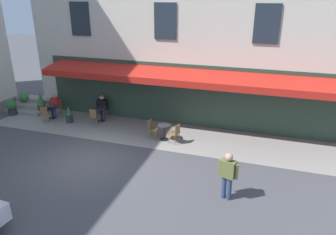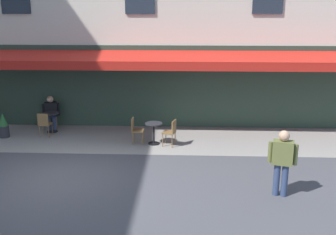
{
  "view_description": "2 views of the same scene",
  "coord_description": "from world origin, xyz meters",
  "views": [
    {
      "loc": [
        -6.66,
        9.97,
        6.43
      ],
      "look_at": [
        -2.22,
        -3.69,
        0.8
      ],
      "focal_mm": 33.88,
      "sensor_mm": 36.0,
      "label": 1
    },
    {
      "loc": [
        -3.35,
        9.65,
        4.42
      ],
      "look_at": [
        -2.79,
        -3.03,
        0.91
      ],
      "focal_mm": 40.84,
      "sensor_mm": 36.0,
      "label": 2
    }
  ],
  "objects": [
    {
      "name": "seated_companion_in_red",
      "position": [
        4.53,
        -3.98,
        0.69
      ],
      "size": [
        0.64,
        0.56,
        1.28
      ],
      "color": "navy",
      "rests_on": "ground_plane"
    },
    {
      "name": "back_alley_steps",
      "position": [
        6.6,
        -4.59,
        0.24
      ],
      "size": [
        2.4,
        1.75,
        0.6
      ],
      "color": "gray",
      "rests_on": "ground_plane"
    },
    {
      "name": "cafe_chair_wicker_corner_left",
      "position": [
        4.38,
        -2.94,
        0.55
      ],
      "size": [
        0.46,
        0.46,
        0.91
      ],
      "color": "olive",
      "rests_on": "ground_plane"
    },
    {
      "name": "ground_plane",
      "position": [
        0.0,
        0.0,
        0.0
      ],
      "size": [
        70.0,
        70.0,
        0.0
      ],
      "primitive_type": "plane",
      "color": "#4C4C51"
    },
    {
      "name": "cafe_table_near_entrance",
      "position": [
        -2.31,
        -2.85,
        0.49
      ],
      "size": [
        0.6,
        0.6,
        0.75
      ],
      "color": "black",
      "rests_on": "ground_plane"
    },
    {
      "name": "sidewalk_cafe_terrace",
      "position": [
        -3.25,
        -3.4,
        0.0
      ],
      "size": [
        20.5,
        3.2,
        0.01
      ],
      "primitive_type": "cube",
      "color": "gray",
      "rests_on": "ground_plane"
    },
    {
      "name": "potted_plant_mid_terrace",
      "position": [
        3.21,
        -3.35,
        0.44
      ],
      "size": [
        0.36,
        0.36,
        0.91
      ],
      "color": "#2D2D33",
      "rests_on": "ground_plane"
    },
    {
      "name": "cafe_table_mid_terrace",
      "position": [
        4.48,
        -3.57,
        0.49
      ],
      "size": [
        0.6,
        0.6,
        0.75
      ],
      "color": "black",
      "rests_on": "ground_plane"
    },
    {
      "name": "cafe_chair_wicker_by_window",
      "position": [
        1.72,
        -3.42,
        0.55
      ],
      "size": [
        0.42,
        0.42,
        0.91
      ],
      "color": "olive",
      "rests_on": "ground_plane"
    },
    {
      "name": "cafe_chair_wicker_corner_right",
      "position": [
        -2.91,
        -2.68,
        0.55
      ],
      "size": [
        0.5,
        0.5,
        0.91
      ],
      "color": "olive",
      "rests_on": "ground_plane"
    },
    {
      "name": "cafe_chair_wicker_under_awning",
      "position": [
        1.88,
        -4.65,
        0.55
      ],
      "size": [
        0.51,
        0.51,
        0.91
      ],
      "color": "olive",
      "rests_on": "ground_plane"
    },
    {
      "name": "walking_pedestrian_in_olive",
      "position": [
        -5.75,
        0.86,
        0.99
      ],
      "size": [
        0.68,
        0.4,
        1.69
      ],
      "color": "navy",
      "rests_on": "ground_plane"
    },
    {
      "name": "potted_plant_under_sign",
      "position": [
        5.66,
        -4.22,
        0.59
      ],
      "size": [
        0.47,
        0.47,
        1.22
      ],
      "color": "#2D2D33",
      "rests_on": "ground_plane"
    },
    {
      "name": "potted_plant_entrance_right",
      "position": [
        6.94,
        -3.33,
        0.47
      ],
      "size": [
        0.55,
        0.55,
        0.88
      ],
      "color": "#2D2D33",
      "rests_on": "ground_plane"
    },
    {
      "name": "seated_patron_in_black",
      "position": [
        1.81,
        -4.45,
        0.7
      ],
      "size": [
        0.63,
        0.61,
        1.3
      ],
      "color": "navy",
      "rests_on": "ground_plane"
    },
    {
      "name": "cafe_chair_wicker_back_row",
      "position": [
        -1.67,
        -2.87,
        0.55
      ],
      "size": [
        0.41,
        0.41,
        0.91
      ],
      "color": "olive",
      "rests_on": "ground_plane"
    },
    {
      "name": "potted_plant_entrance_left",
      "position": [
        7.12,
        -4.52,
        0.57
      ],
      "size": [
        0.58,
        0.58,
        0.97
      ],
      "color": "#4C4C51",
      "rests_on": "ground_plane"
    },
    {
      "name": "cafe_chair_wicker_kerbside",
      "position": [
        4.55,
        -4.2,
        0.55
      ],
      "size": [
        0.45,
        0.45,
        0.91
      ],
      "color": "olive",
      "rests_on": "ground_plane"
    },
    {
      "name": "cafe_table_streetside",
      "position": [
        1.68,
        -4.05,
        0.49
      ],
      "size": [
        0.6,
        0.6,
        0.75
      ],
      "color": "black",
      "rests_on": "ground_plane"
    }
  ]
}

